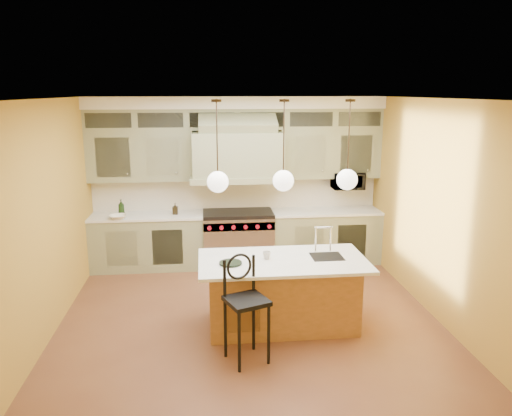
{
  "coord_description": "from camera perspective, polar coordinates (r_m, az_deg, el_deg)",
  "views": [
    {
      "loc": [
        -0.55,
        -6.19,
        2.99
      ],
      "look_at": [
        0.16,
        0.7,
        1.36
      ],
      "focal_mm": 35.0,
      "sensor_mm": 36.0,
      "label": 1
    }
  ],
  "objects": [
    {
      "name": "counter_stool",
      "position": [
        5.65,
        -1.23,
        -10.67
      ],
      "size": [
        0.56,
        0.56,
        1.22
      ],
      "rotation": [
        0.0,
        0.0,
        0.38
      ],
      "color": "black",
      "rests_on": "floor"
    },
    {
      "name": "back_cabinetry",
      "position": [
        8.59,
        -2.14,
        2.77
      ],
      "size": [
        5.0,
        0.77,
        2.9
      ],
      "color": "gray",
      "rests_on": "floor"
    },
    {
      "name": "pendant_center",
      "position": [
        6.11,
        3.14,
        3.41
      ],
      "size": [
        0.26,
        0.26,
        1.11
      ],
      "color": "#2D2319",
      "rests_on": "ceiling"
    },
    {
      "name": "pendant_left",
      "position": [
        6.04,
        -4.39,
        3.27
      ],
      "size": [
        0.26,
        0.26,
        1.11
      ],
      "color": "#2D2319",
      "rests_on": "ceiling"
    },
    {
      "name": "oil_bottle_a",
      "position": [
        8.68,
        -15.14,
        0.05
      ],
      "size": [
        0.12,
        0.12,
        0.28
      ],
      "primitive_type": "imported",
      "rotation": [
        0.0,
        0.0,
        -0.12
      ],
      "color": "black",
      "rests_on": "back_cabinetry"
    },
    {
      "name": "wall_back",
      "position": [
        8.85,
        -2.26,
        3.21
      ],
      "size": [
        5.0,
        0.0,
        5.0
      ],
      "primitive_type": "plane",
      "rotation": [
        1.57,
        0.0,
        0.0
      ],
      "color": "#B38931",
      "rests_on": "ground"
    },
    {
      "name": "oil_bottle_b",
      "position": [
        8.59,
        -9.22,
        -0.08
      ],
      "size": [
        0.09,
        0.09,
        0.19
      ],
      "primitive_type": "imported",
      "rotation": [
        0.0,
        0.0,
        -0.08
      ],
      "color": "black",
      "rests_on": "back_cabinetry"
    },
    {
      "name": "fruit_bowl",
      "position": [
        8.49,
        -15.46,
        -0.99
      ],
      "size": [
        0.32,
        0.32,
        0.07
      ],
      "primitive_type": "imported",
      "rotation": [
        0.0,
        0.0,
        0.16
      ],
      "color": "white",
      "rests_on": "back_cabinetry"
    },
    {
      "name": "wall_right",
      "position": [
        7.07,
        19.8,
        -0.13
      ],
      "size": [
        0.0,
        5.0,
        5.0
      ],
      "primitive_type": "plane",
      "rotation": [
        1.57,
        0.0,
        -1.57
      ],
      "color": "#B38931",
      "rests_on": "ground"
    },
    {
      "name": "cup",
      "position": [
        6.32,
        1.23,
        -5.42
      ],
      "size": [
        0.12,
        0.12,
        0.1
      ],
      "primitive_type": "imported",
      "rotation": [
        0.0,
        0.0,
        -0.16
      ],
      "color": "beige",
      "rests_on": "kitchen_island"
    },
    {
      "name": "ceiling",
      "position": [
        6.22,
        -0.85,
        12.4
      ],
      "size": [
        5.0,
        5.0,
        0.0
      ],
      "primitive_type": "plane",
      "rotation": [
        3.14,
        0.0,
        0.0
      ],
      "color": "white",
      "rests_on": "wall_back"
    },
    {
      "name": "microwave",
      "position": [
        8.94,
        10.44,
        3.1
      ],
      "size": [
        0.54,
        0.37,
        0.3
      ],
      "primitive_type": "imported",
      "color": "black",
      "rests_on": "back_cabinetry"
    },
    {
      "name": "pendant_right",
      "position": [
        6.28,
        10.38,
        3.48
      ],
      "size": [
        0.26,
        0.26,
        1.11
      ],
      "color": "#2D2319",
      "rests_on": "ceiling"
    },
    {
      "name": "wall_front",
      "position": [
        4.04,
        2.43,
        -9.2
      ],
      "size": [
        5.0,
        0.0,
        5.0
      ],
      "primitive_type": "plane",
      "rotation": [
        -1.57,
        0.0,
        0.0
      ],
      "color": "#B38931",
      "rests_on": "ground"
    },
    {
      "name": "range",
      "position": [
        8.72,
        -2.05,
        -3.45
      ],
      "size": [
        1.2,
        0.74,
        0.96
      ],
      "color": "silver",
      "rests_on": "floor"
    },
    {
      "name": "floor",
      "position": [
        6.9,
        -0.76,
        -12.45
      ],
      "size": [
        5.0,
        5.0,
        0.0
      ],
      "primitive_type": "plane",
      "color": "brown",
      "rests_on": "ground"
    },
    {
      "name": "kitchen_island",
      "position": [
        6.52,
        3.02,
        -9.48
      ],
      "size": [
        2.12,
        1.15,
        1.35
      ],
      "rotation": [
        0.0,
        0.0,
        0.0
      ],
      "color": "olive",
      "rests_on": "floor"
    },
    {
      "name": "wall_left",
      "position": [
        6.67,
        -22.72,
        -1.16
      ],
      "size": [
        0.0,
        5.0,
        5.0
      ],
      "primitive_type": "plane",
      "rotation": [
        1.57,
        0.0,
        1.57
      ],
      "color": "#B38931",
      "rests_on": "ground"
    }
  ]
}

